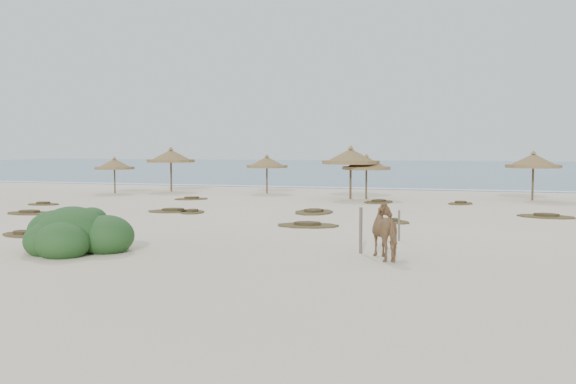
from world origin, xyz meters
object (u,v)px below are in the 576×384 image
Objects in this scene: palapa_0 at (171,157)px; bush at (74,234)px; horse at (389,232)px; palapa_1 at (114,165)px.

bush is (8.98, -23.70, -1.87)m from palapa_0.
horse is at bearing 8.96° from bush.
horse reaches higher than bush.
horse is (17.87, -22.30, -1.63)m from palapa_0.
bush is at bearing -69.24° from palapa_0.
palapa_0 reaches higher than bush.
bush is at bearing -60.90° from palapa_1.
palapa_0 is 1.04× the size of bush.
palapa_1 is 28.48m from horse.
palapa_1 is at bearing -72.61° from horse.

